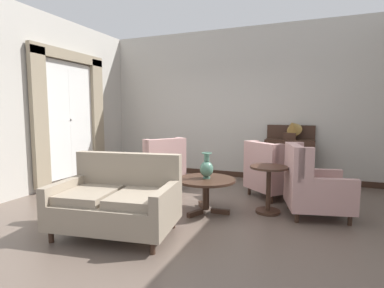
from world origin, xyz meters
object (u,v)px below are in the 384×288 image
(armchair_far_left, at_px, (312,186))
(porcelain_vase, at_px, (207,168))
(sideboard, at_px, (289,159))
(gramophone, at_px, (292,129))
(coffee_table, at_px, (206,185))
(settee, at_px, (117,201))
(armchair_back_corner, at_px, (272,173))
(armchair_beside_settee, at_px, (159,168))
(side_table, at_px, (269,185))

(armchair_far_left, bearing_deg, porcelain_vase, 91.90)
(sideboard, xyz_separation_m, gramophone, (0.05, -0.09, 0.62))
(coffee_table, bearing_deg, armchair_far_left, 15.73)
(armchair_far_left, bearing_deg, settee, 111.78)
(armchair_back_corner, xyz_separation_m, gramophone, (0.25, 1.04, 0.72))
(coffee_table, bearing_deg, armchair_back_corner, 56.08)
(coffee_table, relative_size, armchair_beside_settee, 0.74)
(coffee_table, bearing_deg, settee, -123.86)
(porcelain_vase, bearing_deg, armchair_beside_settee, 144.62)
(coffee_table, height_order, armchair_back_corner, armchair_back_corner)
(porcelain_vase, relative_size, sideboard, 0.32)
(coffee_table, xyz_separation_m, side_table, (0.86, 0.32, 0.01))
(settee, xyz_separation_m, side_table, (1.62, 1.45, 0.02))
(settee, xyz_separation_m, armchair_far_left, (2.20, 1.53, 0.04))
(porcelain_vase, xyz_separation_m, side_table, (0.86, 0.30, -0.24))
(coffee_table, height_order, porcelain_vase, porcelain_vase)
(settee, distance_m, side_table, 2.17)
(porcelain_vase, relative_size, armchair_far_left, 0.37)
(armchair_far_left, distance_m, sideboard, 1.96)
(armchair_far_left, xyz_separation_m, armchair_beside_settee, (-2.73, 0.52, -0.01))
(armchair_back_corner, bearing_deg, side_table, 136.11)
(coffee_table, distance_m, armchair_beside_settee, 1.58)
(settee, distance_m, sideboard, 3.87)
(armchair_back_corner, relative_size, sideboard, 0.91)
(side_table, bearing_deg, armchair_back_corner, 93.81)
(armchair_far_left, bearing_deg, coffee_table, 92.66)
(porcelain_vase, height_order, armchair_back_corner, armchair_back_corner)
(armchair_back_corner, xyz_separation_m, armchair_far_left, (0.65, -0.79, 0.01))
(settee, bearing_deg, sideboard, 54.48)
(sideboard, bearing_deg, armchair_beside_settee, -148.82)
(coffee_table, height_order, armchair_beside_settee, armchair_beside_settee)
(coffee_table, relative_size, side_table, 1.24)
(armchair_back_corner, xyz_separation_m, sideboard, (0.21, 1.12, 0.10))
(settee, distance_m, armchair_back_corner, 2.79)
(side_table, distance_m, sideboard, 2.01)
(armchair_back_corner, bearing_deg, settee, 98.42)
(settee, xyz_separation_m, gramophone, (1.81, 3.36, 0.75))
(gramophone, bearing_deg, porcelain_vase, -115.50)
(armchair_back_corner, distance_m, armchair_far_left, 1.02)
(settee, height_order, side_table, settee)
(armchair_back_corner, height_order, armchair_far_left, armchair_far_left)
(porcelain_vase, height_order, armchair_far_left, armchair_far_left)
(armchair_beside_settee, relative_size, gramophone, 2.48)
(side_table, height_order, sideboard, sideboard)
(side_table, bearing_deg, coffee_table, -159.61)
(coffee_table, bearing_deg, gramophone, 64.67)
(armchair_back_corner, bearing_deg, armchair_far_left, 171.77)
(settee, relative_size, gramophone, 3.25)
(armchair_far_left, relative_size, armchair_beside_settee, 0.87)
(settee, relative_size, armchair_beside_settee, 1.31)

